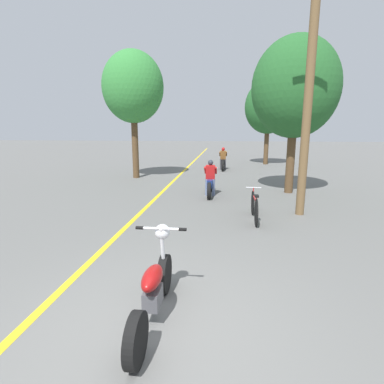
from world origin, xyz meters
name	(u,v)px	position (x,y,z in m)	size (l,w,h in m)	color
ground_plane	(156,331)	(0.00, 0.00, 0.00)	(120.00, 120.00, 0.00)	#60605E
lane_stripe_center	(178,177)	(-1.70, 12.19, 0.00)	(0.14, 48.00, 0.01)	yellow
utility_pole	(309,84)	(3.02, 5.63, 3.68)	(1.10, 0.24, 7.18)	brown
roadside_tree_right_near	(295,88)	(3.31, 8.78, 3.96)	(3.22, 2.90, 5.83)	#513A23
roadside_tree_right_far	(268,107)	(3.63, 18.69, 3.97)	(3.21, 2.89, 5.84)	#513A23
roadside_tree_left	(133,88)	(-3.79, 11.70, 4.45)	(3.01, 2.71, 6.22)	#513A23
motorcycle_foreground	(154,288)	(-0.07, 0.25, 0.44)	(0.73, 2.08, 1.12)	black
motorcycle_rider_lead	(210,182)	(0.24, 7.94, 0.51)	(0.50, 2.01, 1.34)	black
motorcycle_rider_far	(223,161)	(0.63, 15.37, 0.52)	(0.50, 2.11, 1.37)	black
bicycle_parked	(254,206)	(1.63, 4.91, 0.38)	(0.44, 1.80, 0.83)	black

